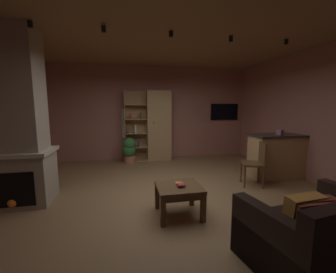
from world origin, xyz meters
The scene contains 21 objects.
floor centered at (0.00, 0.00, -0.01)m, with size 6.26×6.09×0.02m, color olive.
wall_back centered at (0.00, 3.07, 1.44)m, with size 6.38×0.06×2.88m, color #AD7060.
wall_right centered at (3.16, 0.00, 1.44)m, with size 0.06×6.09×2.88m, color #AD7060.
ceiling centered at (0.00, 0.00, 2.89)m, with size 6.26×6.09×0.02m, color #8E6B47.
window_pane_back centered at (-0.64, 3.04, 1.13)m, with size 0.55×0.01×0.89m, color white.
stone_fireplace centered at (-2.58, 0.22, 1.30)m, with size 1.05×0.78×2.88m.
bookshelf_cabinet centered at (0.10, 2.80, 1.05)m, with size 1.39×0.41×2.12m.
kitchen_bar_counter centered at (2.68, 0.54, 0.51)m, with size 1.42×0.62×1.01m.
tissue_box centered at (2.59, 0.49, 1.06)m, with size 0.12×0.12×0.11m, color #995972.
leather_couch centered at (1.14, -1.99, 0.31)m, with size 1.63×1.13×0.84m.
coffee_table centered at (-0.06, -0.71, 0.37)m, with size 0.66×0.62×0.46m.
table_book_0 centered at (-0.04, -0.66, 0.47)m, with size 0.10×0.09×0.02m, color gold.
table_book_1 centered at (-0.04, -0.77, 0.49)m, with size 0.10×0.11×0.02m, color #B22D2D.
dining_chair centered at (1.82, 0.16, 0.53)m, with size 0.53×0.53×0.92m.
potted_floor_plant centered at (-0.73, 2.47, 0.40)m, with size 0.39×0.39×0.76m.
wall_mounted_tv centered at (2.46, 3.01, 1.47)m, with size 0.96×0.06×0.54m.
track_light_spot_0 centered at (-2.13, -0.08, 2.81)m, with size 0.07×0.07×0.09m, color black.
track_light_spot_1 centered at (-1.11, -0.09, 2.81)m, with size 0.07×0.07×0.09m, color black.
track_light_spot_2 centered at (-0.05, -0.07, 2.81)m, with size 0.07×0.07×0.09m, color black.
track_light_spot_3 centered at (1.04, -0.04, 2.81)m, with size 0.07×0.07×0.09m, color black.
track_light_spot_4 centered at (2.12, -0.08, 2.81)m, with size 0.07×0.07×0.09m, color black.
Camera 1 is at (-0.82, -3.67, 1.62)m, focal length 22.77 mm.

